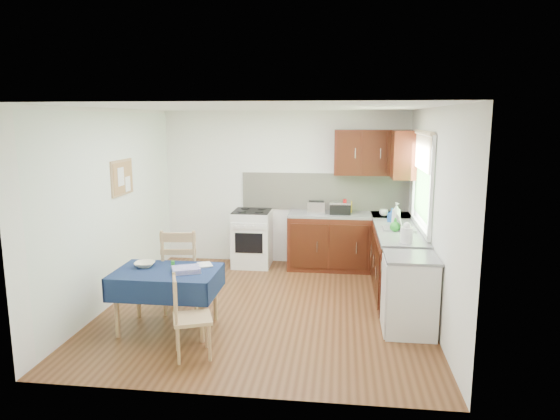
# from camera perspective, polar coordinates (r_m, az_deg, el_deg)

# --- Properties ---
(floor) EXTENTS (4.20, 4.20, 0.00)m
(floor) POSITION_cam_1_polar(r_m,az_deg,el_deg) (6.49, -1.58, -11.01)
(floor) COLOR #4C2B14
(floor) RESTS_ON ground
(ceiling) EXTENTS (4.00, 4.20, 0.02)m
(ceiling) POSITION_cam_1_polar(r_m,az_deg,el_deg) (6.04, -1.70, 11.65)
(ceiling) COLOR white
(ceiling) RESTS_ON wall_back
(wall_back) EXTENTS (4.00, 0.02, 2.50)m
(wall_back) POSITION_cam_1_polar(r_m,az_deg,el_deg) (8.20, 0.57, 2.55)
(wall_back) COLOR white
(wall_back) RESTS_ON ground
(wall_front) EXTENTS (4.00, 0.02, 2.50)m
(wall_front) POSITION_cam_1_polar(r_m,az_deg,el_deg) (4.13, -6.03, -5.34)
(wall_front) COLOR white
(wall_front) RESTS_ON ground
(wall_left) EXTENTS (0.02, 4.20, 2.50)m
(wall_left) POSITION_cam_1_polar(r_m,az_deg,el_deg) (6.74, -18.71, 0.29)
(wall_left) COLOR white
(wall_left) RESTS_ON ground
(wall_right) EXTENTS (0.02, 4.20, 2.50)m
(wall_right) POSITION_cam_1_polar(r_m,az_deg,el_deg) (6.17, 17.05, -0.50)
(wall_right) COLOR white
(wall_right) RESTS_ON ground
(base_cabinets) EXTENTS (1.90, 2.30, 0.86)m
(base_cabinets) POSITION_cam_1_polar(r_m,az_deg,el_deg) (7.50, 10.21, -4.76)
(base_cabinets) COLOR black
(base_cabinets) RESTS_ON ground
(worktop_back) EXTENTS (1.90, 0.60, 0.04)m
(worktop_back) POSITION_cam_1_polar(r_m,az_deg,el_deg) (7.91, 7.89, -0.55)
(worktop_back) COLOR gray
(worktop_back) RESTS_ON base_cabinets
(worktop_right) EXTENTS (0.60, 1.70, 0.04)m
(worktop_right) POSITION_cam_1_polar(r_m,az_deg,el_deg) (6.83, 13.48, -2.48)
(worktop_right) COLOR gray
(worktop_right) RESTS_ON base_cabinets
(worktop_corner) EXTENTS (0.60, 0.60, 0.04)m
(worktop_corner) POSITION_cam_1_polar(r_m,az_deg,el_deg) (7.95, 12.58, -0.65)
(worktop_corner) COLOR gray
(worktop_corner) RESTS_ON base_cabinets
(splashback) EXTENTS (2.70, 0.02, 0.60)m
(splashback) POSITION_cam_1_polar(r_m,az_deg,el_deg) (8.14, 5.11, 2.10)
(splashback) COLOR beige
(splashback) RESTS_ON wall_back
(upper_cabinets) EXTENTS (1.20, 0.85, 0.70)m
(upper_cabinets) POSITION_cam_1_polar(r_m,az_deg,el_deg) (7.81, 11.57, 6.38)
(upper_cabinets) COLOR black
(upper_cabinets) RESTS_ON wall_back
(stove) EXTENTS (0.60, 0.61, 0.92)m
(stove) POSITION_cam_1_polar(r_m,az_deg,el_deg) (8.12, -3.20, -3.22)
(stove) COLOR white
(stove) RESTS_ON ground
(window) EXTENTS (0.04, 1.48, 1.26)m
(window) POSITION_cam_1_polar(r_m,az_deg,el_deg) (6.79, 15.99, 3.93)
(window) COLOR #2D5E26
(window) RESTS_ON wall_right
(fridge) EXTENTS (0.58, 0.60, 0.89)m
(fridge) POSITION_cam_1_polar(r_m,az_deg,el_deg) (5.81, 14.60, -9.32)
(fridge) COLOR white
(fridge) RESTS_ON ground
(corkboard) EXTENTS (0.04, 0.62, 0.47)m
(corkboard) POSITION_cam_1_polar(r_m,az_deg,el_deg) (6.94, -17.59, 3.55)
(corkboard) COLOR tan
(corkboard) RESTS_ON wall_left
(dining_table) EXTENTS (1.15, 0.78, 0.69)m
(dining_table) POSITION_cam_1_polar(r_m,az_deg,el_deg) (5.80, -12.80, -7.73)
(dining_table) COLOR #101D40
(dining_table) RESTS_ON ground
(chair_far) EXTENTS (0.52, 0.52, 1.06)m
(chair_far) POSITION_cam_1_polar(r_m,az_deg,el_deg) (6.28, -11.20, -6.51)
(chair_far) COLOR tan
(chair_far) RESTS_ON ground
(chair_near) EXTENTS (0.48, 0.48, 0.85)m
(chair_near) POSITION_cam_1_polar(r_m,az_deg,el_deg) (5.15, -10.49, -11.66)
(chair_near) COLOR tan
(chair_near) RESTS_ON ground
(toaster) EXTENTS (0.27, 0.17, 0.21)m
(toaster) POSITION_cam_1_polar(r_m,az_deg,el_deg) (7.83, 4.17, 0.27)
(toaster) COLOR silver
(toaster) RESTS_ON worktop_back
(sandwich_press) EXTENTS (0.32, 0.28, 0.19)m
(sandwich_press) POSITION_cam_1_polar(r_m,az_deg,el_deg) (7.87, 6.91, 0.26)
(sandwich_press) COLOR black
(sandwich_press) RESTS_ON worktop_back
(sauce_bottle) EXTENTS (0.06, 0.06, 0.24)m
(sauce_bottle) POSITION_cam_1_polar(r_m,az_deg,el_deg) (7.79, 7.40, 0.34)
(sauce_bottle) COLOR red
(sauce_bottle) RESTS_ON worktop_back
(yellow_packet) EXTENTS (0.14, 0.10, 0.18)m
(yellow_packet) POSITION_cam_1_polar(r_m,az_deg,el_deg) (8.01, 7.75, 0.38)
(yellow_packet) COLOR gold
(yellow_packet) RESTS_ON worktop_back
(dish_rack) EXTENTS (0.43, 0.32, 0.20)m
(dish_rack) POSITION_cam_1_polar(r_m,az_deg,el_deg) (6.89, 13.49, -1.99)
(dish_rack) COLOR gray
(dish_rack) RESTS_ON worktop_right
(kettle) EXTENTS (0.15, 0.15, 0.25)m
(kettle) POSITION_cam_1_polar(r_m,az_deg,el_deg) (6.16, 14.27, -2.64)
(kettle) COLOR white
(kettle) RESTS_ON worktop_right
(cup) EXTENTS (0.15, 0.15, 0.10)m
(cup) POSITION_cam_1_polar(r_m,az_deg,el_deg) (7.79, 11.77, -0.30)
(cup) COLOR silver
(cup) RESTS_ON worktop_back
(soap_bottle_a) EXTENTS (0.17, 0.17, 0.33)m
(soap_bottle_a) POSITION_cam_1_polar(r_m,az_deg,el_deg) (7.04, 13.14, -0.53)
(soap_bottle_a) COLOR white
(soap_bottle_a) RESTS_ON worktop_right
(soap_bottle_b) EXTENTS (0.13, 0.13, 0.20)m
(soap_bottle_b) POSITION_cam_1_polar(r_m,az_deg,el_deg) (7.36, 12.63, -0.56)
(soap_bottle_b) COLOR #1C4AA4
(soap_bottle_b) RESTS_ON worktop_right
(soap_bottle_c) EXTENTS (0.15, 0.15, 0.18)m
(soap_bottle_c) POSITION_cam_1_polar(r_m,az_deg,el_deg) (6.75, 13.03, -1.65)
(soap_bottle_c) COLOR #268C28
(soap_bottle_c) RESTS_ON worktop_right
(plate_bowl) EXTENTS (0.26, 0.26, 0.06)m
(plate_bowl) POSITION_cam_1_polar(r_m,az_deg,el_deg) (5.95, -15.20, -6.02)
(plate_bowl) COLOR #EDE5C1
(plate_bowl) RESTS_ON dining_table
(book) EXTENTS (0.23, 0.26, 0.02)m
(book) POSITION_cam_1_polar(r_m,az_deg,el_deg) (5.85, -9.32, -6.27)
(book) COLOR white
(book) RESTS_ON dining_table
(spice_jar) EXTENTS (0.04, 0.04, 0.09)m
(spice_jar) POSITION_cam_1_polar(r_m,az_deg,el_deg) (5.81, -12.14, -6.13)
(spice_jar) COLOR #238326
(spice_jar) RESTS_ON dining_table
(tea_towel) EXTENTS (0.37, 0.34, 0.05)m
(tea_towel) POSITION_cam_1_polar(r_m,az_deg,el_deg) (5.65, -10.69, -6.71)
(tea_towel) COLOR navy
(tea_towel) RESTS_ON dining_table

